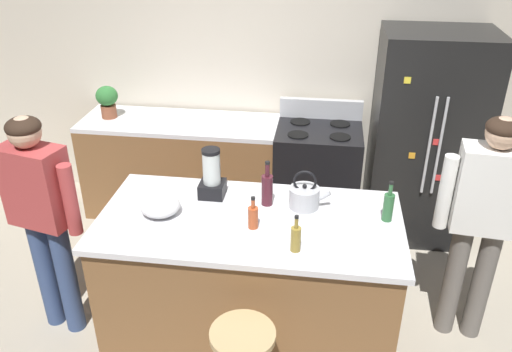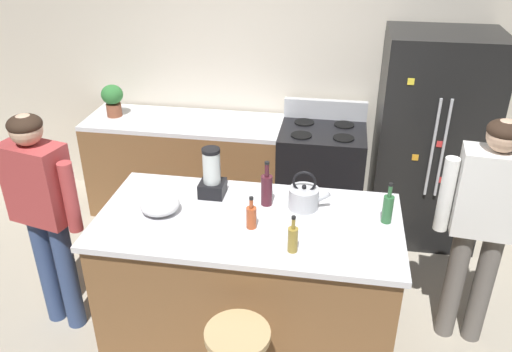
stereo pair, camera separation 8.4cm
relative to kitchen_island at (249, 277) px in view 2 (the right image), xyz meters
The scene contains 16 objects.
ground_plane 0.47m from the kitchen_island, ahead, with size 14.00×14.00×0.00m, color #B2A893.
back_wall 2.14m from the kitchen_island, 90.00° to the left, with size 8.00×0.10×2.70m, color beige.
kitchen_island is the anchor object (origin of this frame).
back_counter_run 1.74m from the kitchen_island, 117.30° to the left, with size 2.00×0.64×0.94m.
refrigerator 2.04m from the kitchen_island, 48.90° to the left, with size 0.90×0.73×1.84m.
stove_range 1.58m from the kitchen_island, 75.41° to the left, with size 0.76×0.65×1.12m.
person_by_island_left 1.44m from the kitchen_island, behind, with size 0.59×0.31×1.61m.
person_by_sink_right 1.57m from the kitchen_island, ahead, with size 0.60×0.26×1.64m.
potted_plant 2.29m from the kitchen_island, 135.13° to the left, with size 0.20×0.20×0.30m.
blender_appliance 0.73m from the kitchen_island, 138.86° to the left, with size 0.17×0.17×0.35m.
bottle_vinegar 0.70m from the kitchen_island, 43.50° to the right, with size 0.06×0.06×0.24m.
bottle_wine 0.62m from the kitchen_island, 65.55° to the left, with size 0.08×0.08×0.32m.
bottle_olive_oil 1.04m from the kitchen_island, ahead, with size 0.07×0.07×0.28m.
bottle_cooking_sauce 0.56m from the kitchen_island, 68.59° to the right, with size 0.06×0.06×0.22m.
mixing_bowl 0.78m from the kitchen_island, behind, with size 0.26×0.26×0.12m, color white.
tea_kettle 0.67m from the kitchen_island, 30.29° to the left, with size 0.28×0.20×0.27m.
Camera 2 is at (0.51, -2.76, 2.74)m, focal length 36.56 mm.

